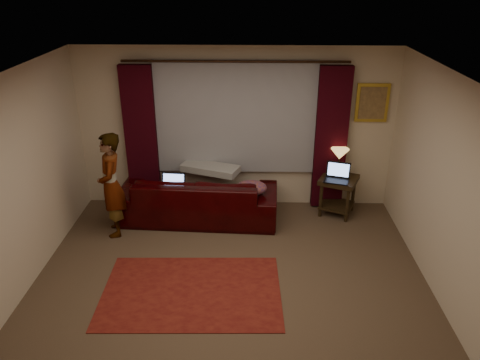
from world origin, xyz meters
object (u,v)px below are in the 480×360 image
laptop_table (337,173)px  sofa (198,190)px  laptop_sofa (172,185)px  end_table (337,196)px  tiffany_lamp (339,162)px  person (111,185)px

laptop_table → sofa: bearing=-161.2°
sofa → laptop_sofa: 0.42m
end_table → tiffany_lamp: tiffany_lamp is taller
person → laptop_table: bearing=85.9°
tiffany_lamp → person: (-3.39, -0.77, -0.07)m
laptop_table → tiffany_lamp: bearing=92.3°
tiffany_lamp → person: 3.48m
tiffany_lamp → laptop_table: 0.24m
sofa → tiffany_lamp: size_ratio=5.40×
sofa → tiffany_lamp: 2.25m
laptop_sofa → person: (-0.81, -0.36, 0.15)m
sofa → end_table: bearing=-171.9°
end_table → person: bearing=-168.6°
end_table → tiffany_lamp: (-0.01, 0.08, 0.54)m
end_table → laptop_table: size_ratio=1.57×
person → laptop_sofa: bearing=100.7°
laptop_sofa → end_table: laptop_sofa is taller
tiffany_lamp → laptop_table: size_ratio=1.13×
laptop_table → person: person is taller
person → tiffany_lamp: bearing=89.2°
tiffany_lamp → person: size_ratio=0.29×
laptop_table → laptop_sofa: bearing=-158.8°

